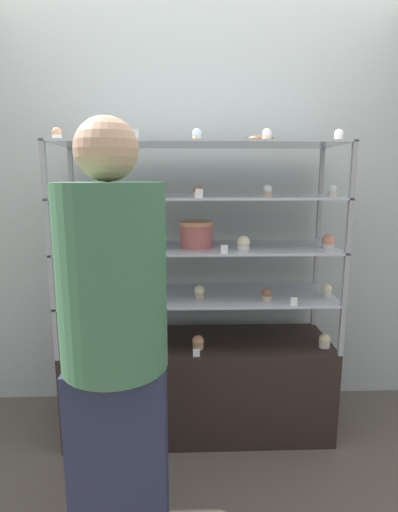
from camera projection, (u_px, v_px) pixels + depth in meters
ground_plane at (199, 426)px, 2.42m from camera, size 20.00×20.00×0.00m
back_wall at (197, 206)px, 2.55m from camera, size 8.00×0.05×2.60m
display_base at (199, 384)px, 2.37m from camera, size 1.51×0.48×0.55m
display_riser_lower at (199, 297)px, 2.26m from camera, size 1.51×0.48×0.28m
display_riser_middle at (199, 249)px, 2.21m from camera, size 1.51×0.48×0.28m
display_riser_upper at (199, 199)px, 2.16m from camera, size 1.51×0.48×0.28m
display_riser_top at (199, 146)px, 2.10m from camera, size 1.51×0.48×0.28m
layer_cake_centerpiece at (196, 234)px, 2.17m from camera, size 0.18×0.18×0.14m
sheet_cake_frosted at (140, 190)px, 2.10m from camera, size 0.19×0.18×0.07m
cupcake_0 at (76, 340)px, 2.23m from camera, size 0.06×0.06×0.08m
cupcake_1 at (198, 342)px, 2.19m from camera, size 0.06×0.06×0.08m
cupcake_2 at (324, 341)px, 2.21m from camera, size 0.06×0.06×0.08m
price_tag_0 at (196, 353)px, 2.09m from camera, size 0.04×0.00×0.04m
cupcake_3 at (73, 295)px, 2.14m from camera, size 0.06×0.06×0.07m
cupcake_4 at (139, 292)px, 2.19m from camera, size 0.06×0.06×0.07m
cupcake_5 at (199, 292)px, 2.19m from camera, size 0.06×0.06×0.07m
cupcake_6 at (267, 294)px, 2.15m from camera, size 0.06×0.06×0.07m
cupcake_7 at (326, 290)px, 2.22m from camera, size 0.06×0.06×0.07m
price_tag_1 at (294, 301)px, 2.06m from camera, size 0.04×0.00×0.04m
cupcake_8 at (69, 243)px, 2.11m from camera, size 0.07×0.07×0.07m
cupcake_9 at (157, 244)px, 2.08m from camera, size 0.07×0.07×0.07m
cupcake_10 at (244, 243)px, 2.09m from camera, size 0.07×0.07×0.07m
cupcake_11 at (328, 242)px, 2.15m from camera, size 0.07×0.07×0.07m
price_tag_2 at (224, 249)px, 1.99m from camera, size 0.04×0.00×0.04m
cupcake_12 at (62, 191)px, 2.03m from camera, size 0.05×0.05×0.06m
cupcake_13 at (198, 191)px, 2.04m from camera, size 0.05×0.05×0.06m
cupcake_14 at (268, 191)px, 2.09m from camera, size 0.05×0.05×0.06m
cupcake_15 at (332, 191)px, 2.11m from camera, size 0.05×0.05×0.06m
price_tag_3 at (199, 193)px, 1.93m from camera, size 0.04×0.00×0.04m
cupcake_16 at (57, 134)px, 1.96m from camera, size 0.05×0.05×0.06m
cupcake_17 at (126, 134)px, 1.96m from camera, size 0.05×0.05×0.06m
cupcake_18 at (197, 135)px, 2.01m from camera, size 0.05×0.05×0.06m
cupcake_19 at (267, 135)px, 2.01m from camera, size 0.05×0.05×0.06m
cupcake_20 at (339, 136)px, 2.04m from camera, size 0.05×0.05×0.06m
price_tag_4 at (135, 134)px, 1.87m from camera, size 0.04×0.00×0.04m
donut_glazed at (260, 140)px, 2.14m from camera, size 0.15×0.15×0.04m
customer_figure at (115, 336)px, 1.49m from camera, size 0.39×0.39×1.69m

